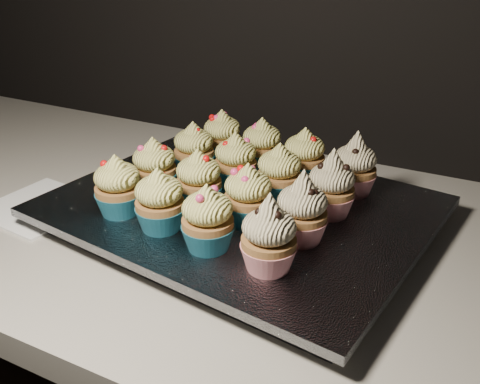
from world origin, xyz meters
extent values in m
cube|color=beige|center=(0.00, 1.70, 0.88)|extent=(2.44, 0.64, 0.04)
cube|color=white|center=(-0.43, 1.60, 0.90)|extent=(0.16, 0.16, 0.00)
cube|color=black|center=(-0.14, 1.70, 0.91)|extent=(0.50, 0.41, 0.02)
cube|color=silver|center=(-0.14, 1.70, 0.93)|extent=(0.54, 0.45, 0.01)
cone|color=#1C6A85|center=(-0.27, 1.60, 0.95)|extent=(0.06, 0.06, 0.03)
ellipsoid|color=#F9F27D|center=(-0.27, 1.60, 0.99)|extent=(0.06, 0.06, 0.04)
cone|color=#F9F27D|center=(-0.27, 1.60, 1.01)|extent=(0.03, 0.03, 0.02)
cone|color=#1C6A85|center=(-0.19, 1.59, 0.95)|extent=(0.06, 0.06, 0.03)
ellipsoid|color=#F9F27D|center=(-0.19, 1.59, 0.99)|extent=(0.06, 0.06, 0.04)
cone|color=#F9F27D|center=(-0.19, 1.59, 1.01)|extent=(0.03, 0.03, 0.02)
cone|color=#1C6A85|center=(-0.12, 1.57, 0.95)|extent=(0.06, 0.06, 0.03)
ellipsoid|color=#F9F27D|center=(-0.12, 1.57, 0.99)|extent=(0.06, 0.06, 0.04)
cone|color=#F9F27D|center=(-0.12, 1.57, 1.01)|extent=(0.03, 0.03, 0.02)
cone|color=red|center=(-0.04, 1.57, 0.95)|extent=(0.06, 0.06, 0.03)
ellipsoid|color=beige|center=(-0.04, 1.57, 0.99)|extent=(0.06, 0.06, 0.04)
cone|color=beige|center=(-0.04, 1.57, 1.02)|extent=(0.03, 0.03, 0.03)
cone|color=#1C6A85|center=(-0.26, 1.67, 0.95)|extent=(0.06, 0.06, 0.03)
ellipsoid|color=#F9F27D|center=(-0.26, 1.67, 0.99)|extent=(0.06, 0.06, 0.04)
cone|color=#F9F27D|center=(-0.26, 1.67, 1.01)|extent=(0.03, 0.03, 0.02)
cone|color=#1C6A85|center=(-0.18, 1.66, 0.95)|extent=(0.06, 0.06, 0.03)
ellipsoid|color=#F9F27D|center=(-0.18, 1.66, 0.99)|extent=(0.06, 0.06, 0.04)
cone|color=#F9F27D|center=(-0.18, 1.66, 1.01)|extent=(0.03, 0.03, 0.02)
cone|color=#1C6A85|center=(-0.10, 1.65, 0.95)|extent=(0.06, 0.06, 0.03)
ellipsoid|color=#F9F27D|center=(-0.10, 1.65, 0.99)|extent=(0.06, 0.06, 0.04)
cone|color=#F9F27D|center=(-0.10, 1.65, 1.01)|extent=(0.03, 0.03, 0.02)
cone|color=red|center=(-0.03, 1.64, 0.95)|extent=(0.06, 0.06, 0.03)
ellipsoid|color=beige|center=(-0.03, 1.64, 0.99)|extent=(0.06, 0.06, 0.04)
cone|color=beige|center=(-0.03, 1.64, 1.02)|extent=(0.03, 0.03, 0.03)
cone|color=#1C6A85|center=(-0.25, 1.75, 0.95)|extent=(0.06, 0.06, 0.03)
ellipsoid|color=#F9F27D|center=(-0.25, 1.75, 0.99)|extent=(0.06, 0.06, 0.04)
cone|color=#F9F27D|center=(-0.25, 1.75, 1.01)|extent=(0.03, 0.03, 0.02)
cone|color=#1C6A85|center=(-0.17, 1.74, 0.95)|extent=(0.06, 0.06, 0.03)
ellipsoid|color=#F9F27D|center=(-0.17, 1.74, 0.99)|extent=(0.06, 0.06, 0.04)
cone|color=#F9F27D|center=(-0.17, 1.74, 1.01)|extent=(0.03, 0.03, 0.02)
cone|color=#1C6A85|center=(-0.09, 1.73, 0.95)|extent=(0.06, 0.06, 0.03)
ellipsoid|color=#F9F27D|center=(-0.09, 1.73, 0.99)|extent=(0.06, 0.06, 0.04)
cone|color=#F9F27D|center=(-0.09, 1.73, 1.01)|extent=(0.03, 0.03, 0.02)
cone|color=red|center=(-0.02, 1.72, 0.95)|extent=(0.06, 0.06, 0.03)
ellipsoid|color=beige|center=(-0.02, 1.72, 0.99)|extent=(0.06, 0.06, 0.04)
cone|color=beige|center=(-0.02, 1.72, 1.02)|extent=(0.03, 0.03, 0.03)
cone|color=#1C6A85|center=(-0.24, 1.83, 0.95)|extent=(0.06, 0.06, 0.03)
ellipsoid|color=#F9F27D|center=(-0.24, 1.83, 0.99)|extent=(0.06, 0.06, 0.04)
cone|color=#F9F27D|center=(-0.24, 1.83, 1.01)|extent=(0.03, 0.03, 0.02)
cone|color=#1C6A85|center=(-0.16, 1.82, 0.95)|extent=(0.06, 0.06, 0.03)
ellipsoid|color=#F9F27D|center=(-0.16, 1.82, 0.99)|extent=(0.06, 0.06, 0.04)
cone|color=#F9F27D|center=(-0.16, 1.82, 1.01)|extent=(0.03, 0.03, 0.02)
cone|color=#1C6A85|center=(-0.09, 1.81, 0.95)|extent=(0.06, 0.06, 0.03)
ellipsoid|color=#F9F27D|center=(-0.09, 1.81, 0.99)|extent=(0.06, 0.06, 0.04)
cone|color=#F9F27D|center=(-0.09, 1.81, 1.01)|extent=(0.03, 0.03, 0.02)
cone|color=red|center=(-0.01, 1.80, 0.95)|extent=(0.06, 0.06, 0.03)
ellipsoid|color=beige|center=(-0.01, 1.80, 0.99)|extent=(0.06, 0.06, 0.04)
cone|color=beige|center=(-0.01, 1.80, 1.02)|extent=(0.03, 0.03, 0.03)
camera|label=1|loc=(0.16, 1.11, 1.28)|focal=40.00mm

